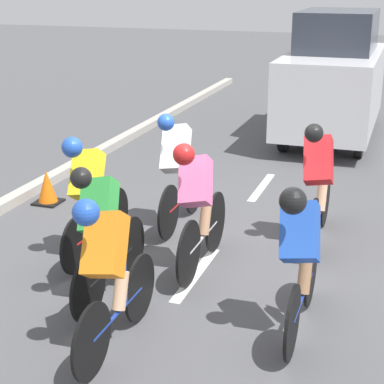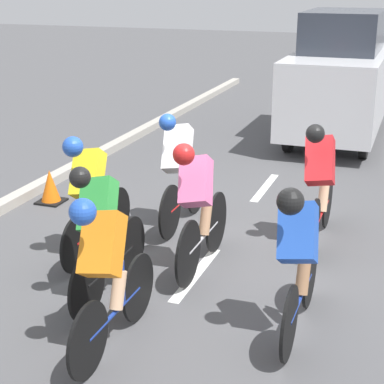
# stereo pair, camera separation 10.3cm
# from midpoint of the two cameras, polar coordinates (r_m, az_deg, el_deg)

# --- Properties ---
(ground_plane) EXTENTS (60.00, 60.00, 0.00)m
(ground_plane) POSITION_cam_midpoint_polar(r_m,az_deg,el_deg) (7.61, 2.20, -5.51)
(ground_plane) COLOR #4C4C4F
(lane_stripe_mid) EXTENTS (0.12, 1.40, 0.01)m
(lane_stripe_mid) POSITION_cam_midpoint_polar(r_m,az_deg,el_deg) (7.12, 0.79, -7.28)
(lane_stripe_mid) COLOR white
(lane_stripe_mid) RESTS_ON ground
(lane_stripe_far) EXTENTS (0.12, 1.40, 0.01)m
(lane_stripe_far) POSITION_cam_midpoint_polar(r_m,az_deg,el_deg) (9.98, 6.80, 0.41)
(lane_stripe_far) COLOR white
(lane_stripe_far) RESTS_ON ground
(cyclist_green) EXTENTS (0.42, 1.65, 1.46)m
(cyclist_green) POSITION_cam_midpoint_polar(r_m,az_deg,el_deg) (6.36, -7.52, -3.33)
(cyclist_green) COLOR black
(cyclist_green) RESTS_ON ground
(cyclist_yellow) EXTENTS (0.40, 1.68, 1.49)m
(cyclist_yellow) POSITION_cam_midpoint_polar(r_m,az_deg,el_deg) (7.34, -8.62, -0.01)
(cyclist_yellow) COLOR black
(cyclist_yellow) RESTS_ON ground
(cyclist_white) EXTENTS (0.40, 1.66, 1.54)m
(cyclist_white) POSITION_cam_midpoint_polar(r_m,az_deg,el_deg) (8.15, -0.76, 2.18)
(cyclist_white) COLOR black
(cyclist_white) RESTS_ON ground
(cyclist_red) EXTENTS (0.40, 1.73, 1.53)m
(cyclist_red) POSITION_cam_midpoint_polar(r_m,az_deg,el_deg) (7.81, 11.70, 0.99)
(cyclist_red) COLOR black
(cyclist_red) RESTS_ON ground
(cyclist_pink) EXTENTS (0.42, 1.68, 1.50)m
(cyclist_pink) POSITION_cam_midpoint_polar(r_m,az_deg,el_deg) (6.94, 0.95, -0.97)
(cyclist_pink) COLOR black
(cyclist_pink) RESTS_ON ground
(cyclist_blue) EXTENTS (0.40, 1.66, 1.48)m
(cyclist_blue) POSITION_cam_midpoint_polar(r_m,az_deg,el_deg) (5.76, 9.93, -5.55)
(cyclist_blue) COLOR black
(cyclist_blue) RESTS_ON ground
(cyclist_orange) EXTENTS (0.40, 1.64, 1.48)m
(cyclist_orange) POSITION_cam_midpoint_polar(r_m,az_deg,el_deg) (5.48, -7.13, -6.76)
(cyclist_orange) COLOR black
(cyclist_orange) RESTS_ON ground
(support_car) EXTENTS (1.70, 4.06, 2.47)m
(support_car) POSITION_cam_midpoint_polar(r_m,az_deg,el_deg) (13.01, 13.18, 9.85)
(support_car) COLOR black
(support_car) RESTS_ON ground
(traffic_cone) EXTENTS (0.36, 0.36, 0.49)m
(traffic_cone) POSITION_cam_midpoint_polar(r_m,az_deg,el_deg) (9.41, -12.18, 0.45)
(traffic_cone) COLOR black
(traffic_cone) RESTS_ON ground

